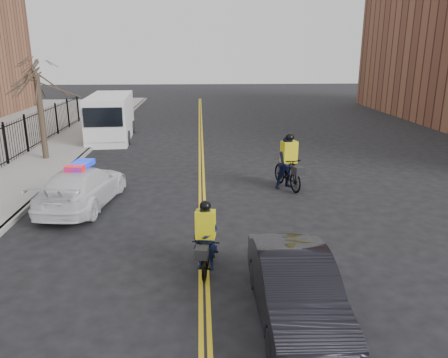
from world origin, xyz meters
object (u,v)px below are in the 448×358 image
police_cruiser (82,187)px  cyclist_far (289,167)px  dark_sedan (296,289)px  cargo_van (110,118)px  cyclist_near (206,246)px

police_cruiser → cyclist_far: 7.70m
police_cruiser → cyclist_far: (7.53, 1.61, 0.17)m
dark_sedan → cargo_van: size_ratio=0.65×
police_cruiser → cargo_van: size_ratio=0.77×
cyclist_near → police_cruiser: bearing=140.0°
cyclist_near → dark_sedan: bearing=-43.3°
cyclist_far → cyclist_near: bearing=-133.6°
police_cruiser → dark_sedan: police_cruiser is taller
cyclist_near → cyclist_far: (3.33, 6.44, 0.24)m
police_cruiser → cargo_van: cargo_van is taller
cyclist_near → cyclist_far: bearing=71.6°
dark_sedan → cargo_van: bearing=110.7°
police_cruiser → dark_sedan: bearing=137.6°
police_cruiser → dark_sedan: (5.95, -7.09, -0.00)m
dark_sedan → cyclist_far: bearing=79.6°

